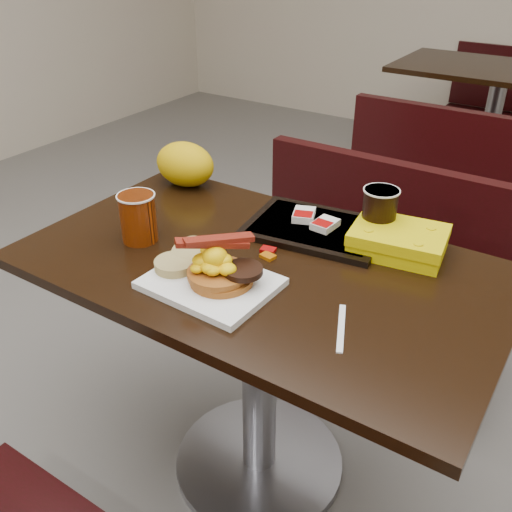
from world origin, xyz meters
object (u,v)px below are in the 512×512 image
Objects in this scene: table_far at (489,131)px; bench_far_s at (455,169)px; hashbrown_sleeve_right at (325,224)px; bench_near_n at (361,270)px; pancake_stack at (222,276)px; paper_bag at (185,164)px; coffee_cup_far at (379,211)px; tray at (316,228)px; coffee_cup_near at (138,218)px; clamshell at (398,241)px; knife at (341,328)px; hashbrown_sleeve_left at (304,215)px; platter at (211,283)px; fork at (172,280)px; table_near at (260,375)px.

bench_far_s is (0.00, -0.70, -0.02)m from table_far.
hashbrown_sleeve_right reaches higher than table_far.
bench_near_n is 0.94m from pancake_stack.
bench_far_s is at bearing 74.11° from paper_bag.
coffee_cup_far reaches higher than bench_near_n.
bench_near_n is 0.63m from tray.
clamshell is at bearing 28.00° from coffee_cup_near.
bench_near_n is 0.64m from hashbrown_sleeve_right.
paper_bag reaches higher than table_far.
knife is (0.29, -2.73, 0.38)m from table_far.
coffee_cup_near is 0.81× the size of knife.
paper_bag reaches higher than hashbrown_sleeve_left.
table_far is 2.41m from hashbrown_sleeve_right.
platter is (-0.04, -2.76, 0.38)m from table_far.
bench_far_s is 2.06m from coffee_cup_near.
coffee_cup_far reaches higher than coffee_cup_near.
knife is at bearing -83.99° from table_far.
clamshell is at bearing -60.05° from bench_near_n.
fork is 1.18× the size of coffee_cup_far.
coffee_cup_near is 0.24m from fork.
pancake_stack reaches higher than table_far.
bench_near_n is 2.74× the size of tray.
tray is 0.03m from hashbrown_sleeve_right.
hashbrown_sleeve_right reaches higher than bench_far_s.
hashbrown_sleeve_right is at bearing 73.80° from table_near.
coffee_cup_near is at bearing -112.89° from bench_near_n.
knife is (0.41, 0.05, -0.00)m from fork.
pancake_stack is at bearing -11.86° from coffee_cup_near.
table_far is 7.41× the size of knife.
table_far is 9.17× the size of coffee_cup_near.
pancake_stack reaches higher than fork.
hashbrown_sleeve_right is (0.19, 0.41, 0.02)m from fork.
table_near is 2.60m from table_far.
hashbrown_sleeve_left reaches higher than bench_far_s.
tray is 0.23m from clamshell.
knife is at bearing 2.35° from pancake_stack.
bench_far_s is at bearing 90.00° from table_near.
clamshell is (0.27, 0.24, 0.41)m from table_near.
hashbrown_sleeve_right is at bearing -5.71° from paper_bag.
hashbrown_sleeve_right is (0.08, -0.02, -0.00)m from hashbrown_sleeve_left.
coffee_cup_near is at bearing 167.31° from platter.
hashbrown_sleeve_left is at bearing -90.35° from bench_far_s.
clamshell is at bearing -3.11° from tray.
hashbrown_sleeve_right is (0.07, -0.48, 0.42)m from bench_near_n.
bench_far_s is 7.64× the size of coffee_cup_near.
table_far is 2.41m from tray.
table_far is (0.00, 2.60, 0.00)m from table_near.
paper_bag reaches higher than platter.
coffee_cup_near is at bearing -118.47° from knife.
tray reaches higher than table_near.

